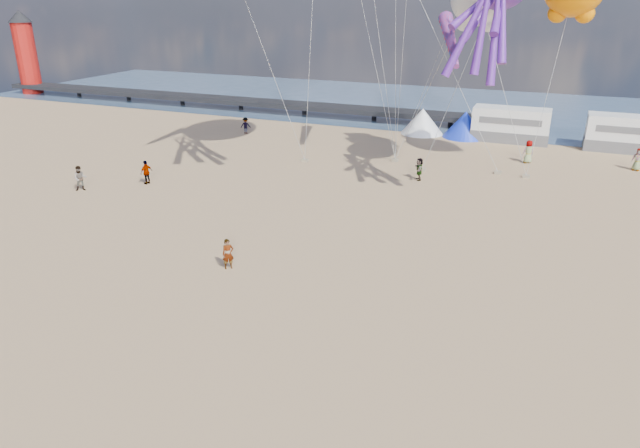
# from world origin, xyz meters

# --- Properties ---
(ground) EXTENTS (120.00, 120.00, 0.00)m
(ground) POSITION_xyz_m (0.00, 0.00, 0.00)
(ground) COLOR tan
(ground) RESTS_ON ground
(water) EXTENTS (120.00, 120.00, 0.00)m
(water) POSITION_xyz_m (0.00, 55.00, 0.02)
(water) COLOR #3A5270
(water) RESTS_ON ground
(pier) EXTENTS (60.00, 3.00, 0.50)m
(pier) POSITION_xyz_m (-28.00, 44.00, 1.00)
(pier) COLOR black
(pier) RESTS_ON ground
(lighthouse) EXTENTS (2.60, 2.60, 9.00)m
(lighthouse) POSITION_xyz_m (-56.00, 44.00, 4.50)
(lighthouse) COLOR #A5140F
(lighthouse) RESTS_ON ground
(motorhome_0) EXTENTS (6.60, 2.50, 3.00)m
(motorhome_0) POSITION_xyz_m (6.00, 40.00, 1.50)
(motorhome_0) COLOR silver
(motorhome_0) RESTS_ON ground
(motorhome_1) EXTENTS (6.60, 2.50, 3.00)m
(motorhome_1) POSITION_xyz_m (15.50, 40.00, 1.50)
(motorhome_1) COLOR silver
(motorhome_1) RESTS_ON ground
(tent_white) EXTENTS (4.00, 4.00, 2.40)m
(tent_white) POSITION_xyz_m (-2.00, 40.00, 1.20)
(tent_white) COLOR white
(tent_white) RESTS_ON ground
(tent_blue) EXTENTS (4.00, 4.00, 2.40)m
(tent_blue) POSITION_xyz_m (2.00, 40.00, 1.20)
(tent_blue) COLOR #1933CC
(tent_blue) RESTS_ON ground
(standing_person) EXTENTS (0.66, 0.64, 1.53)m
(standing_person) POSITION_xyz_m (-4.16, 7.89, 0.76)
(standing_person) COLOR tan
(standing_person) RESTS_ON ground
(beachgoer_0) EXTENTS (0.79, 0.70, 1.80)m
(beachgoer_0) POSITION_xyz_m (8.02, 33.07, 0.90)
(beachgoer_0) COLOR #7F6659
(beachgoer_0) RESTS_ON ground
(beachgoer_2) EXTENTS (0.91, 0.81, 1.56)m
(beachgoer_2) POSITION_xyz_m (-17.52, 33.56, 0.78)
(beachgoer_2) COLOR #7F6659
(beachgoer_2) RESTS_ON ground
(beachgoer_3) EXTENTS (0.88, 1.21, 1.69)m
(beachgoer_3) POSITION_xyz_m (-16.31, 17.29, 0.85)
(beachgoer_3) COLOR #7F6659
(beachgoer_3) RESTS_ON ground
(beachgoer_4) EXTENTS (0.69, 1.02, 1.61)m
(beachgoer_4) POSITION_xyz_m (1.11, 25.42, 0.80)
(beachgoer_4) COLOR #7F6659
(beachgoer_4) RESTS_ON ground
(beachgoer_6) EXTENTS (0.72, 0.57, 1.71)m
(beachgoer_6) POSITION_xyz_m (15.78, 33.99, 0.86)
(beachgoer_6) COLOR #7F6659
(beachgoer_6) RESTS_ON ground
(beachgoer_7) EXTENTS (1.00, 0.96, 1.72)m
(beachgoer_7) POSITION_xyz_m (-19.51, 14.40, 0.86)
(beachgoer_7) COLOR #7F6659
(beachgoer_7) RESTS_ON ground
(sandbag_a) EXTENTS (0.50, 0.35, 0.22)m
(sandbag_a) POSITION_xyz_m (-8.37, 26.70, 0.11)
(sandbag_a) COLOR gray
(sandbag_a) RESTS_ON ground
(sandbag_b) EXTENTS (0.50, 0.35, 0.22)m
(sandbag_b) POSITION_xyz_m (0.84, 27.76, 0.11)
(sandbag_b) COLOR gray
(sandbag_b) RESTS_ON ground
(sandbag_c) EXTENTS (0.50, 0.35, 0.22)m
(sandbag_c) POSITION_xyz_m (8.22, 28.88, 0.11)
(sandbag_c) COLOR gray
(sandbag_c) RESTS_ON ground
(sandbag_d) EXTENTS (0.50, 0.35, 0.22)m
(sandbag_d) POSITION_xyz_m (6.22, 29.08, 0.11)
(sandbag_d) COLOR gray
(sandbag_d) RESTS_ON ground
(sandbag_e) EXTENTS (0.50, 0.35, 0.22)m
(sandbag_e) POSITION_xyz_m (-1.74, 29.50, 0.11)
(sandbag_e) COLOR gray
(sandbag_e) RESTS_ON ground
(windsock_right) EXTENTS (2.69, 5.19, 5.21)m
(windsock_right) POSITION_xyz_m (3.12, 22.40, 9.78)
(windsock_right) COLOR red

